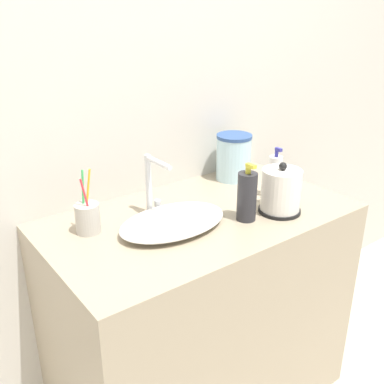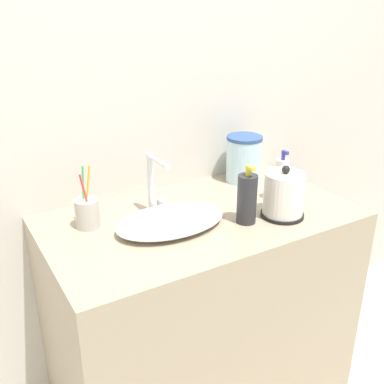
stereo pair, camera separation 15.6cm
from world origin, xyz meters
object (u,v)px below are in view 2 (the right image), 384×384
object	(u,v)px
faucet	(154,180)
shampoo_bottle	(281,180)
electric_kettle	(284,196)
lotion_bottle	(247,199)
toothbrush_cup	(87,213)
water_pitcher	(244,159)

from	to	relation	value
faucet	shampoo_bottle	xyz separation A→B (m)	(0.46, -0.15, -0.04)
electric_kettle	shampoo_bottle	bearing A→B (deg)	52.31
lotion_bottle	electric_kettle	bearing A→B (deg)	-11.42
faucet	shampoo_bottle	size ratio (longest dim) A/B	1.09
toothbrush_cup	lotion_bottle	distance (m)	0.54
faucet	electric_kettle	distance (m)	0.46
lotion_bottle	water_pitcher	distance (m)	0.40
faucet	shampoo_bottle	world-z (taller)	faucet
shampoo_bottle	toothbrush_cup	bearing A→B (deg)	167.07
toothbrush_cup	shampoo_bottle	distance (m)	0.73
faucet	electric_kettle	size ratio (longest dim) A/B	1.16
faucet	toothbrush_cup	size ratio (longest dim) A/B	1.01
electric_kettle	water_pitcher	xyz separation A→B (m)	(0.09, 0.35, 0.02)
electric_kettle	water_pitcher	world-z (taller)	water_pitcher
faucet	lotion_bottle	distance (m)	0.34
faucet	water_pitcher	distance (m)	0.48
faucet	electric_kettle	xyz separation A→B (m)	(0.38, -0.26, -0.05)
lotion_bottle	shampoo_bottle	distance (m)	0.24
water_pitcher	faucet	bearing A→B (deg)	-168.71
toothbrush_cup	shampoo_bottle	xyz separation A→B (m)	(0.71, -0.16, 0.03)
electric_kettle	shampoo_bottle	world-z (taller)	shampoo_bottle
electric_kettle	water_pitcher	size ratio (longest dim) A/B	0.97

